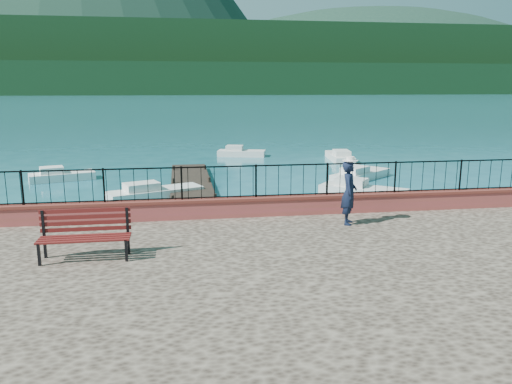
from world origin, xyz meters
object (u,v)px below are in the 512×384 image
object	(u,v)px
boat_4	(241,151)
person	(349,193)
park_bench	(85,245)
boat_0	(156,189)
boat_2	(361,172)
boat_5	(340,154)
boat_3	(62,173)
boat_1	(363,187)

from	to	relation	value
boat_4	person	bearing A→B (deg)	-74.65
person	boat_4	size ratio (longest dim) A/B	0.53
park_bench	boat_0	size ratio (longest dim) A/B	0.47
person	boat_4	distance (m)	23.01
boat_0	boat_4	bearing A→B (deg)	44.53
boat_0	boat_2	world-z (taller)	same
boat_0	boat_4	size ratio (longest dim) A/B	1.25
boat_5	boat_4	bearing A→B (deg)	71.21
park_bench	boat_4	xyz separation A→B (m)	(6.68, 24.87, -1.13)
boat_3	boat_5	world-z (taller)	same
boat_4	park_bench	bearing A→B (deg)	-90.12
boat_4	boat_5	bearing A→B (deg)	-10.68
boat_2	boat_4	world-z (taller)	same
boat_5	park_bench	bearing A→B (deg)	155.68
park_bench	boat_1	world-z (taller)	park_bench
boat_0	boat_2	size ratio (longest dim) A/B	1.01
person	boat_1	size ratio (longest dim) A/B	0.45
boat_4	boat_1	bearing A→B (deg)	-59.55
park_bench	boat_1	size ratio (longest dim) A/B	0.50
person	boat_3	world-z (taller)	person
park_bench	person	bearing A→B (deg)	15.77
boat_0	boat_3	xyz separation A→B (m)	(-5.23, 5.25, 0.00)
boat_2	person	bearing A→B (deg)	-150.57
person	boat_0	distance (m)	11.43
boat_3	boat_5	distance (m)	18.03
person	boat_1	bearing A→B (deg)	-3.12
boat_1	boat_3	size ratio (longest dim) A/B	1.19
person	boat_5	world-z (taller)	person
boat_1	park_bench	bearing A→B (deg)	-96.24
person	boat_4	bearing A→B (deg)	20.90
boat_3	park_bench	bearing A→B (deg)	-93.81
boat_3	boat_5	bearing A→B (deg)	-1.96
person	boat_2	distance (m)	13.86
boat_1	boat_2	world-z (taller)	same
boat_0	boat_2	bearing A→B (deg)	-6.89
boat_0	boat_1	bearing A→B (deg)	-28.33
boat_1	boat_2	size ratio (longest dim) A/B	0.94
boat_2	boat_3	world-z (taller)	same
park_bench	person	xyz separation A→B (m)	(6.86, 1.93, 0.58)
boat_1	boat_0	bearing A→B (deg)	-147.07
park_bench	boat_0	world-z (taller)	park_bench
park_bench	boat_1	xyz separation A→B (m)	(10.65, 10.61, -1.13)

